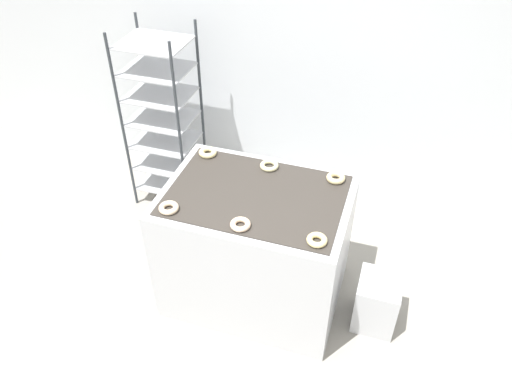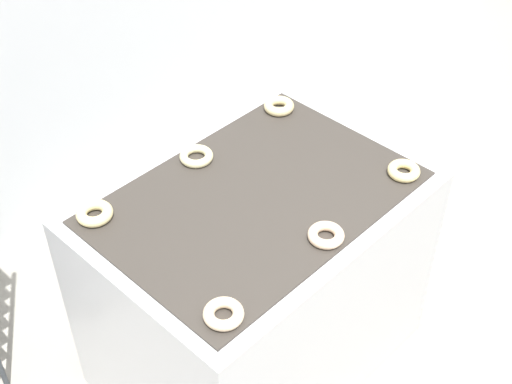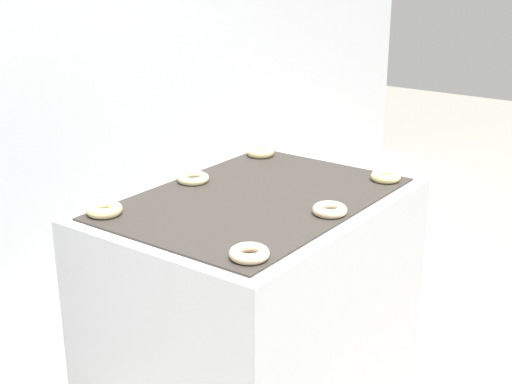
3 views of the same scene
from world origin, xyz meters
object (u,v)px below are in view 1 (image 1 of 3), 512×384
Objects in this scene: donut_near_left at (169,208)px; donut_far_left at (208,152)px; baking_rack_cart at (163,118)px; glaze_bin at (377,302)px; fryer_machine at (256,247)px; donut_near_center at (240,224)px; donut_near_right at (317,240)px; donut_far_center at (269,166)px; donut_far_right at (336,178)px.

donut_near_left is 0.65m from donut_far_left.
baking_rack_cart reaches higher than donut_far_left.
donut_far_left is at bearing 90.27° from donut_near_left.
glaze_bin is at bearing -23.85° from baking_rack_cart.
glaze_bin is (0.90, -0.00, -0.27)m from fryer_machine.
donut_near_center is (1.14, -1.23, 0.15)m from baking_rack_cart.
donut_near_right is (0.47, 0.01, 0.00)m from donut_near_center.
fryer_machine is 0.76m from donut_near_left.
glaze_bin is at bearing -19.32° from donut_far_center.
fryer_machine is at bearing -34.70° from donut_far_left.
glaze_bin is 3.16× the size of donut_far_left.
donut_far_right is at bearing -0.90° from donut_far_left.
glaze_bin is 3.27× the size of donut_near_center.
baking_rack_cart reaches higher than donut_near_center.
donut_far_left is at bearing 178.27° from donut_far_center.
donut_far_center is at bearing 91.04° from fryer_machine.
glaze_bin is 3.16× the size of donut_far_center.
donut_near_center is 0.82m from donut_far_left.
donut_far_right is (0.47, 0.32, 0.50)m from fryer_machine.
baking_rack_cart is 0.88m from donut_far_left.
donut_far_left is 1.02× the size of donut_far_right.
donut_far_left is at bearing 126.42° from donut_near_center.
baking_rack_cart reaches higher than donut_near_right.
fryer_machine is 0.60m from donut_near_center.
donut_far_right reaches higher than fryer_machine.
glaze_bin is 1.61m from donut_near_left.
baking_rack_cart is 12.49× the size of donut_far_center.
donut_far_center is at bearing -1.73° from donut_far_left.
glaze_bin is 3.23× the size of donut_far_right.
baking_rack_cart is 1.71m from donut_far_right.
donut_far_right is at bearing 34.07° from donut_near_left.
glaze_bin is at bearing -36.22° from donut_far_right.
donut_near_left is 0.97× the size of donut_far_left.
donut_near_left is at bearing -145.93° from donut_far_right.
donut_far_center is 0.47m from donut_far_right.
donut_near_left is 1.03× the size of donut_near_right.
donut_near_left is 1.14m from donut_far_right.
glaze_bin is 3.25× the size of donut_near_left.
donut_near_center is 0.99× the size of donut_far_right.
donut_near_center is at bearing -0.58° from donut_near_left.
donut_far_left is 0.94m from donut_far_right.
donut_far_center is (0.47, -0.01, -0.00)m from donut_far_left.
glaze_bin is 0.93m from donut_near_right.
donut_near_left is 0.99× the size of donut_far_right.
baking_rack_cart is at bearing 139.23° from donut_far_left.
fryer_machine is 0.94m from glaze_bin.
baking_rack_cart reaches higher than fryer_machine.
fryer_machine is at bearing 91.15° from donut_near_center.
donut_near_right is 0.80m from donut_far_center.
donut_near_right reaches higher than donut_near_center.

